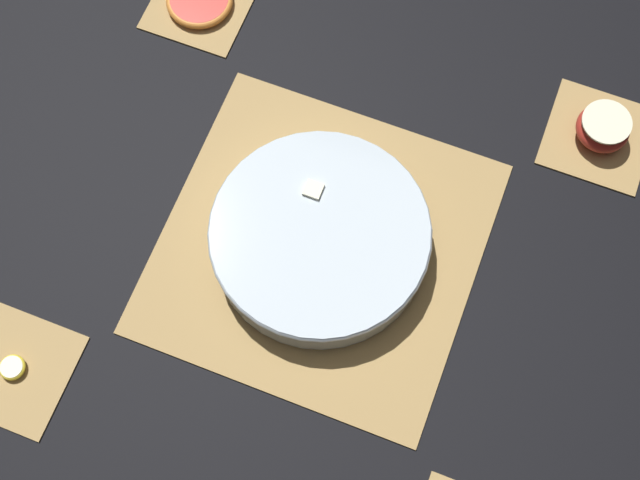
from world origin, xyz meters
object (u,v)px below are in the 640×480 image
fruit_salad_bowl (320,237)px  apple_half (603,128)px  grapefruit_slice (200,0)px  banana_coin_single (12,367)px

fruit_salad_bowl → apple_half: 0.41m
grapefruit_slice → apple_half: bearing=-180.0°
banana_coin_single → grapefruit_slice: bearing=-90.0°
fruit_salad_bowl → apple_half: (-0.30, -0.29, -0.01)m
grapefruit_slice → banana_coin_single: bearing=90.0°
fruit_salad_bowl → grapefruit_slice: size_ratio=2.91×
fruit_salad_bowl → banana_coin_single: (0.30, 0.29, -0.03)m
apple_half → grapefruit_slice: bearing=0.0°
apple_half → grapefruit_slice: size_ratio=0.75×
apple_half → banana_coin_single: (0.59, 0.57, -0.02)m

